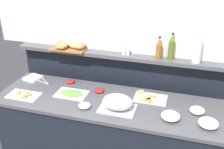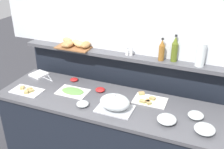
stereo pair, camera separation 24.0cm
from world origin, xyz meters
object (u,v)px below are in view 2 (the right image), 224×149
object	(u,v)px
condiment_bowl_cream	(74,80)
olive_oil_bottle	(175,50)
vinegar_bottle_amber	(162,51)
water_carafe	(201,55)
cold_cuts_platter	(73,91)
pepper_shaker	(131,52)
napkin_stack	(39,74)
glass_bowl_medium	(83,104)
serving_tongs	(49,79)
glass_bowl_large	(196,115)
sandwich_platter_rear	(149,100)
glass_bowl_small	(167,120)
condiment_bowl_red	(100,90)
serving_cloche	(115,103)
salt_shaker	(127,51)
bread_basket	(74,44)
sandwich_platter_front	(27,91)
glass_bowl_extra	(205,129)

from	to	relation	value
condiment_bowl_cream	olive_oil_bottle	xyz separation A→B (m)	(1.05, 0.22, 0.43)
vinegar_bottle_amber	water_carafe	size ratio (longest dim) A/B	1.02
condiment_bowl_cream	water_carafe	xyz separation A→B (m)	(1.30, 0.20, 0.43)
cold_cuts_platter	olive_oil_bottle	xyz separation A→B (m)	(0.93, 0.45, 0.44)
water_carafe	pepper_shaker	bearing A→B (deg)	180.00
napkin_stack	vinegar_bottle_amber	bearing A→B (deg)	9.32
glass_bowl_medium	serving_tongs	world-z (taller)	glass_bowl_medium
olive_oil_bottle	water_carafe	distance (m)	0.25
glass_bowl_large	serving_tongs	distance (m)	1.66
sandwich_platter_rear	pepper_shaker	world-z (taller)	pepper_shaker
glass_bowl_small	condiment_bowl_red	size ratio (longest dim) A/B	1.67
serving_cloche	salt_shaker	distance (m)	0.64
glass_bowl_large	olive_oil_bottle	size ratio (longest dim) A/B	0.51
condiment_bowl_cream	olive_oil_bottle	world-z (taller)	olive_oil_bottle
bread_basket	vinegar_bottle_amber	bearing A→B (deg)	0.21
glass_bowl_small	bread_basket	bearing A→B (deg)	154.69
sandwich_platter_rear	serving_cloche	xyz separation A→B (m)	(-0.26, -0.27, 0.06)
glass_bowl_small	condiment_bowl_cream	distance (m)	1.19
cold_cuts_platter	serving_tongs	bearing A→B (deg)	158.24
condiment_bowl_red	napkin_stack	bearing A→B (deg)	175.10
glass_bowl_large	glass_bowl_small	xyz separation A→B (m)	(-0.23, -0.17, 0.01)
pepper_shaker	condiment_bowl_red	bearing A→B (deg)	-127.22
glass_bowl_medium	vinegar_bottle_amber	distance (m)	0.95
cold_cuts_platter	condiment_bowl_cream	world-z (taller)	condiment_bowl_cream
cold_cuts_platter	glass_bowl_large	world-z (taller)	glass_bowl_large
sandwich_platter_front	cold_cuts_platter	xyz separation A→B (m)	(0.45, 0.17, -0.00)
salt_shaker	water_carafe	world-z (taller)	water_carafe
glass_bowl_small	condiment_bowl_cream	world-z (taller)	glass_bowl_small
glass_bowl_large	cold_cuts_platter	bearing A→B (deg)	-179.35
sandwich_platter_front	cold_cuts_platter	bearing A→B (deg)	20.14
glass_bowl_large	pepper_shaker	world-z (taller)	pepper_shaker
glass_bowl_small	olive_oil_bottle	size ratio (longest dim) A/B	0.61
glass_bowl_large	napkin_stack	bearing A→B (deg)	174.12
salt_shaker	serving_tongs	bearing A→B (deg)	-162.60
serving_tongs	bread_basket	bearing A→B (deg)	51.27
glass_bowl_medium	glass_bowl_small	xyz separation A→B (m)	(0.80, 0.04, 0.01)
cold_cuts_platter	serving_cloche	distance (m)	0.55
salt_shaker	pepper_shaker	bearing A→B (deg)	0.00
glass_bowl_medium	serving_tongs	distance (m)	0.72
napkin_stack	bread_basket	xyz separation A→B (m)	(0.37, 0.22, 0.35)
serving_tongs	pepper_shaker	distance (m)	1.00
sandwich_platter_front	serving_tongs	world-z (taller)	sandwich_platter_front
condiment_bowl_red	serving_tongs	world-z (taller)	condiment_bowl_red
sandwich_platter_rear	serving_tongs	xyz separation A→B (m)	(-1.19, 0.03, -0.01)
sandwich_platter_front	condiment_bowl_cream	world-z (taller)	sandwich_platter_front
cold_cuts_platter	glass_bowl_small	size ratio (longest dim) A/B	1.91
glass_bowl_small	bread_basket	size ratio (longest dim) A/B	0.40
glass_bowl_extra	olive_oil_bottle	size ratio (longest dim) A/B	0.63
water_carafe	glass_bowl_medium	bearing A→B (deg)	-147.09
glass_bowl_medium	condiment_bowl_red	distance (m)	0.33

